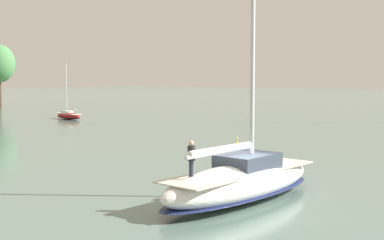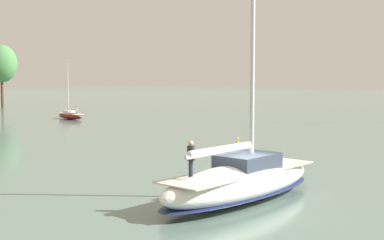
{
  "view_description": "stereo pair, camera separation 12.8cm",
  "coord_description": "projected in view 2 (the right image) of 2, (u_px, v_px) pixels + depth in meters",
  "views": [
    {
      "loc": [
        -21.87,
        -13.54,
        6.12
      ],
      "look_at": [
        0.0,
        3.0,
        3.8
      ],
      "focal_mm": 50.0,
      "sensor_mm": 36.0,
      "label": 1
    },
    {
      "loc": [
        -21.8,
        -13.64,
        6.12
      ],
      "look_at": [
        0.0,
        3.0,
        3.8
      ],
      "focal_mm": 50.0,
      "sensor_mm": 36.0,
      "label": 2
    }
  ],
  "objects": [
    {
      "name": "sailboat_moored_mid_channel",
      "position": [
        70.0,
        115.0,
        74.05
      ],
      "size": [
        2.57,
        5.83,
        7.77
      ],
      "color": "maroon",
      "rests_on": "ground"
    },
    {
      "name": "channel_buoy",
      "position": [
        238.0,
        152.0,
        37.99
      ],
      "size": [
        0.93,
        0.93,
        1.71
      ],
      "color": "yellow",
      "rests_on": "ground"
    },
    {
      "name": "ground_plane",
      "position": [
        241.0,
        201.0,
        26.03
      ],
      "size": [
        400.0,
        400.0,
        0.0
      ],
      "primitive_type": "plane",
      "color": "slate"
    },
    {
      "name": "tree_shore_right",
      "position": [
        1.0,
        64.0,
        98.13
      ],
      "size": [
        5.68,
        5.68,
        11.69
      ],
      "color": "#4C3828",
      "rests_on": "ground"
    },
    {
      "name": "sailboat_main",
      "position": [
        241.0,
        180.0,
        25.96
      ],
      "size": [
        11.17,
        3.87,
        15.07
      ],
      "color": "white",
      "rests_on": "ground"
    }
  ]
}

